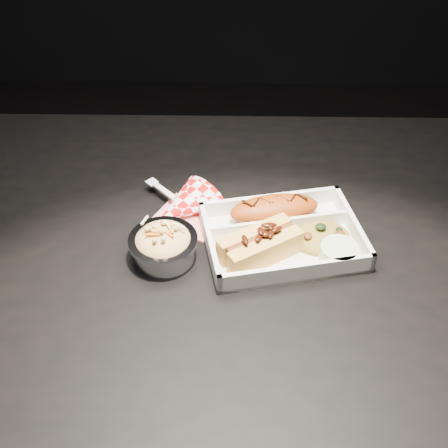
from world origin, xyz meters
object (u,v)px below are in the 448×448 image
Objects in this scene: hotdog at (260,244)px; foil_coleslaw_cup at (163,244)px; fried_pastry at (274,209)px; napkin_fork at (184,207)px; dining_table at (258,276)px; food_tray at (282,239)px.

foil_coleslaw_cup reaches higher than hotdog.
napkin_fork is at bearing 172.84° from fried_pastry.
napkin_fork reaches higher than hotdog.
dining_table is 0.11m from food_tray.
foil_coleslaw_cup is at bearing -153.26° from fried_pastry.
food_tray is 0.06m from fried_pastry.
food_tray is 2.00× the size of hotdog.
napkin_fork is (-0.13, 0.11, -0.02)m from hotdog.
napkin_fork reaches higher than fried_pastry.
fried_pastry is 0.16m from napkin_fork.
foil_coleslaw_cup is 0.71× the size of napkin_fork.
dining_table is 0.13m from fried_pastry.
food_tray is 1.82× the size of napkin_fork.
food_tray is at bearing 10.59° from hotdog.
hotdog is at bearing -93.05° from dining_table.
napkin_fork is at bearing 144.54° from food_tray.
food_tray is at bearing -16.57° from dining_table.
foil_coleslaw_cup is (-0.16, -0.05, 0.12)m from dining_table.
hotdog is 0.15m from foil_coleslaw_cup.
napkin_fork is (-0.13, 0.06, 0.11)m from dining_table.
fried_pastry is 0.99× the size of napkin_fork.
fried_pastry is 0.20m from foil_coleslaw_cup.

